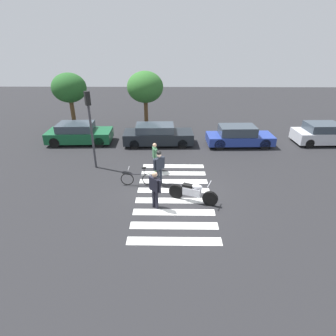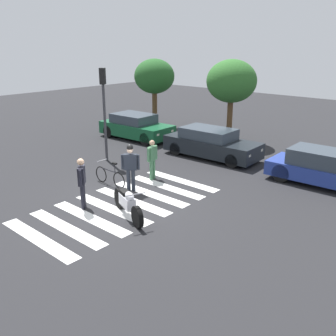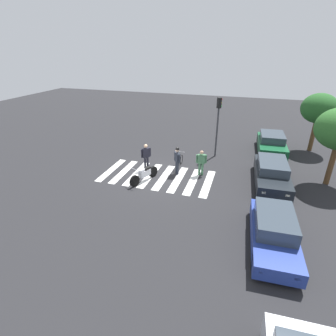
% 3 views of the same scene
% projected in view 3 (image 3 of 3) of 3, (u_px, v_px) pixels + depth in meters
% --- Properties ---
extents(ground_plane, '(60.00, 60.00, 0.00)m').
position_uv_depth(ground_plane, '(157.00, 176.00, 16.20)').
color(ground_plane, '#232326').
extents(police_motorcycle, '(2.14, 1.04, 1.06)m').
position_uv_depth(police_motorcycle, '(144.00, 174.00, 15.42)').
color(police_motorcycle, black).
rests_on(police_motorcycle, ground_plane).
extents(leaning_bicycle, '(1.71, 0.46, 0.98)m').
position_uv_depth(leaning_bicycle, '(179.00, 162.00, 17.31)').
color(leaning_bicycle, black).
rests_on(leaning_bicycle, ground_plane).
extents(officer_on_foot, '(0.54, 0.46, 1.80)m').
position_uv_depth(officer_on_foot, '(177.00, 159.00, 16.09)').
color(officer_on_foot, '#1E232D').
rests_on(officer_on_foot, ground_plane).
extents(officer_by_motorcycle, '(0.52, 0.50, 1.72)m').
position_uv_depth(officer_by_motorcycle, '(146.00, 155.00, 16.74)').
color(officer_by_motorcycle, black).
rests_on(officer_by_motorcycle, ground_plane).
extents(pedestrian_bystander, '(0.30, 0.64, 1.62)m').
position_uv_depth(pedestrian_bystander, '(201.00, 161.00, 16.00)').
color(pedestrian_bystander, '#3F724C').
rests_on(pedestrian_bystander, ground_plane).
extents(crosswalk_stripes, '(3.44, 6.75, 0.01)m').
position_uv_depth(crosswalk_stripes, '(157.00, 176.00, 16.20)').
color(crosswalk_stripes, silver).
rests_on(crosswalk_stripes, ground_plane).
extents(car_green_compact, '(4.36, 2.04, 1.39)m').
position_uv_depth(car_green_compact, '(271.00, 143.00, 19.67)').
color(car_green_compact, black).
rests_on(car_green_compact, ground_plane).
extents(car_black_suv, '(4.68, 1.92, 1.39)m').
position_uv_depth(car_black_suv, '(272.00, 173.00, 15.05)').
color(car_black_suv, black).
rests_on(car_black_suv, ground_plane).
extents(car_blue_hatchback, '(4.40, 1.83, 1.37)m').
position_uv_depth(car_blue_hatchback, '(274.00, 231.00, 10.39)').
color(car_blue_hatchback, black).
rests_on(car_blue_hatchback, ground_plane).
extents(traffic_light_pole, '(0.33, 0.35, 4.20)m').
position_uv_depth(traffic_light_pole, '(218.00, 118.00, 18.00)').
color(traffic_light_pole, '#38383D').
rests_on(traffic_light_pole, ground_plane).
extents(street_tree_near, '(2.52, 2.52, 4.30)m').
position_uv_depth(street_tree_near, '(319.00, 109.00, 18.91)').
color(street_tree_near, brown).
rests_on(street_tree_near, ground_plane).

